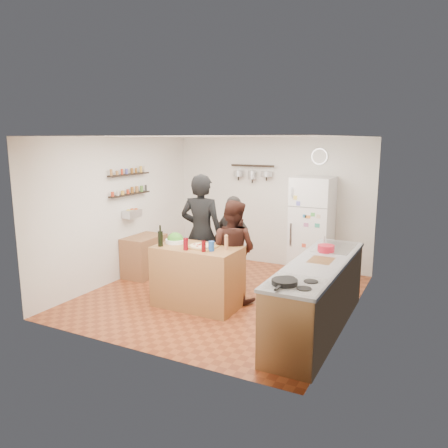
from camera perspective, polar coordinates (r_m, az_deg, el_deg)
The scene contains 26 objects.
room_shell at distance 7.10m, azimuth 1.06°, elevation 1.19°, with size 4.20×4.20×4.20m.
prep_island at distance 6.55m, azimuth -3.45°, elevation -6.85°, with size 1.25×0.72×0.91m, color #965D37.
pizza_board at distance 6.36m, azimuth -2.97°, elevation -3.02°, with size 0.42×0.34×0.02m, color olive.
pizza at distance 6.36m, azimuth -2.97°, elevation -2.85°, with size 0.34×0.34×0.02m, color beige.
salad_bowl at distance 6.67m, azimuth -6.39°, elevation -2.23°, with size 0.29×0.29×0.06m, color white.
wine_bottle at distance 6.48m, azimuth -8.31°, elevation -1.91°, with size 0.08×0.08×0.23m, color black.
wine_glass_near at distance 6.23m, azimuth -5.02°, elevation -2.64°, with size 0.07×0.07×0.17m, color #620810.
wine_glass_far at distance 6.13m, azimuth -2.68°, elevation -2.94°, with size 0.06×0.06×0.15m, color #50060A.
pepper_mill at distance 6.23m, azimuth 0.30°, elevation -2.57°, with size 0.05×0.05×0.17m, color #AC7148.
salt_canister at distance 6.16m, azimuth -1.67°, elevation -2.91°, with size 0.09×0.09×0.14m, color navy.
person_left at distance 7.07m, azimuth -2.95°, elevation -1.22°, with size 0.70×0.46×1.93m, color black.
person_center at distance 6.67m, azimuth 1.12°, elevation -3.53°, with size 0.76×0.59×1.57m, color black.
person_back at distance 7.27m, azimuth 1.23°, elevation -2.39°, with size 0.91×0.38×1.55m, color #2C2927.
counter_run at distance 5.87m, azimuth 12.12°, elevation -9.28°, with size 0.63×2.63×0.90m, color #9E7042.
stove_top at distance 4.86m, azimuth 9.37°, elevation -7.79°, with size 0.60×0.62×0.02m, color white.
skillet at distance 4.80m, azimuth 7.92°, elevation -7.51°, with size 0.28×0.28×0.05m, color black.
sink at distance 6.53m, azimuth 14.24°, elevation -3.03°, with size 0.50×0.80×0.03m, color silver.
cutting_board at distance 5.82m, azimuth 12.56°, elevation -4.72°, with size 0.30×0.40×0.02m, color brown.
red_bowl at distance 6.24m, azimuth 13.17°, elevation -3.14°, with size 0.23×0.23×0.10m, color #AB1326.
fridge at distance 8.08m, azimuth 11.40°, elevation -0.33°, with size 0.70×0.68×1.80m, color white.
wall_clock at distance 8.26m, azimuth 12.37°, elevation 8.62°, with size 0.30×0.30×0.03m, color silver.
spice_shelf_lower at distance 7.94m, azimuth -12.18°, elevation 3.83°, with size 0.12×1.00×0.03m, color black.
spice_shelf_upper at distance 7.91m, azimuth -12.29°, elevation 6.34°, with size 0.12×1.00×0.03m, color black.
produce_basket at distance 7.97m, azimuth -11.91°, elevation 1.32°, with size 0.18×0.35×0.14m, color silver.
side_table at distance 8.12m, azimuth -10.35°, elevation -4.12°, with size 0.50×0.80×0.73m, color #996640.
pot_rack at distance 8.62m, azimuth 3.72°, elevation 7.61°, with size 0.90×0.04×0.04m, color black.
Camera 1 is at (3.07, -5.89, 2.47)m, focal length 35.00 mm.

